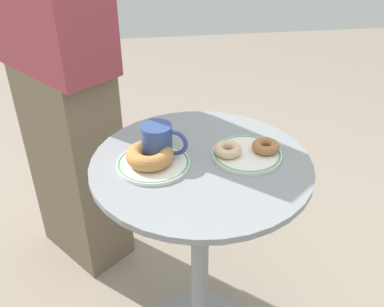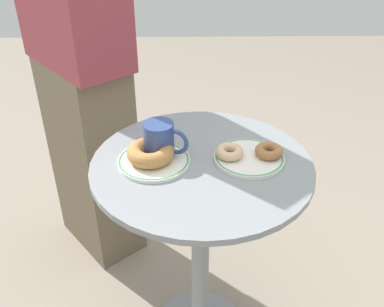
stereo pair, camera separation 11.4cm
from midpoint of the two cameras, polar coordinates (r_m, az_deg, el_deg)
name	(u,v)px [view 1 (the left image)]	position (r m, az deg, el deg)	size (l,w,h in m)	color
cafe_table	(200,229)	(1.33, -1.41, -10.03)	(0.61, 0.61, 0.74)	gray
plate_left	(153,163)	(1.17, -7.92, -1.40)	(0.20, 0.20, 0.01)	white
plate_right	(247,154)	(1.20, 4.56, -0.16)	(0.19, 0.19, 0.01)	white
donut_old_fashioned	(150,155)	(1.16, -8.43, -0.22)	(0.13, 0.13, 0.04)	#BC7F42
donut_cinnamon	(266,146)	(1.21, 7.06, 0.89)	(0.08, 0.08, 0.03)	#A36B3D
donut_glazed	(228,149)	(1.18, 2.00, 0.46)	(0.08, 0.08, 0.03)	#E0B789
coffee_mug	(158,142)	(1.17, -7.26, 1.41)	(0.13, 0.08, 0.10)	#334784
person_figure	(62,82)	(1.64, -18.79, 8.90)	(0.44, 0.47, 1.62)	brown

